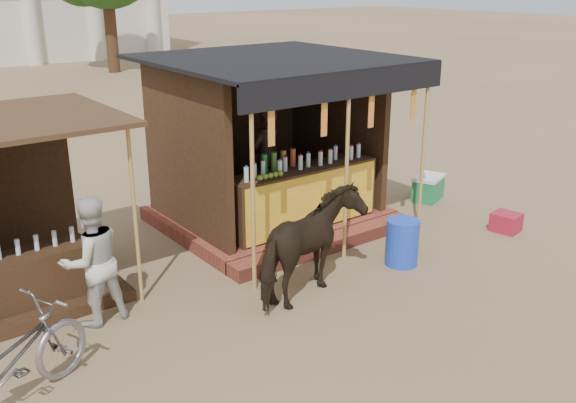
% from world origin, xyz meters
% --- Properties ---
extents(ground, '(120.00, 120.00, 0.00)m').
position_xyz_m(ground, '(0.00, 0.00, 0.00)').
color(ground, '#846B4C').
rests_on(ground, ground).
extents(main_stall, '(3.60, 3.61, 2.78)m').
position_xyz_m(main_stall, '(1.00, 3.36, 1.03)').
color(main_stall, '#993F32').
rests_on(main_stall, ground).
extents(secondary_stall, '(2.40, 2.40, 2.38)m').
position_xyz_m(secondary_stall, '(-3.17, 3.24, 0.85)').
color(secondary_stall, '#3C2416').
rests_on(secondary_stall, ground).
extents(cow, '(1.83, 1.24, 1.41)m').
position_xyz_m(cow, '(-0.15, 0.92, 0.71)').
color(cow, black).
rests_on(cow, ground).
extents(motorbike, '(2.01, 1.36, 1.00)m').
position_xyz_m(motorbike, '(-3.89, 0.88, 0.50)').
color(motorbike, gray).
rests_on(motorbike, ground).
extents(bystander, '(0.81, 0.65, 1.59)m').
position_xyz_m(bystander, '(-2.59, 2.00, 0.80)').
color(bystander, beige).
rests_on(bystander, ground).
extents(blue_barrel, '(0.59, 0.59, 0.68)m').
position_xyz_m(blue_barrel, '(1.54, 0.91, 0.34)').
color(blue_barrel, blue).
rests_on(blue_barrel, ground).
extents(red_crate, '(0.45, 0.49, 0.31)m').
position_xyz_m(red_crate, '(3.85, 0.77, 0.15)').
color(red_crate, maroon).
rests_on(red_crate, ground).
extents(cooler, '(0.76, 0.64, 0.46)m').
position_xyz_m(cooler, '(4.04, 2.60, 0.23)').
color(cooler, '#1C7F48').
rests_on(cooler, ground).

